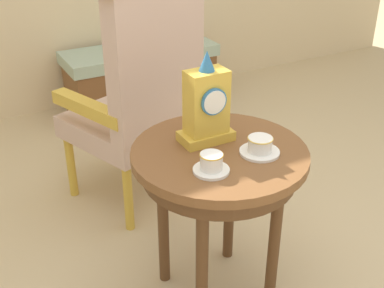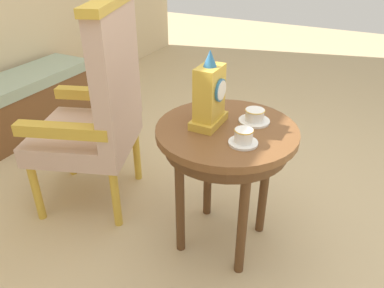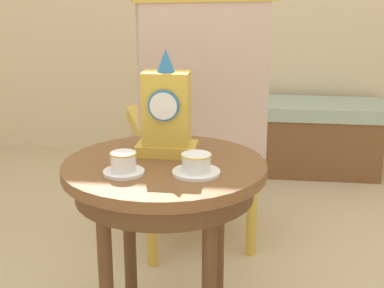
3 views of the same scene
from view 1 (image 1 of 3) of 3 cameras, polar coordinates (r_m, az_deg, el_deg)
side_table at (r=1.80m, az=3.08°, el=-3.02°), size 0.63×0.63×0.65m
teacup_left at (r=1.62m, az=2.21°, el=-2.25°), size 0.12×0.12×0.07m
teacup_right at (r=1.74m, az=7.71°, el=-0.27°), size 0.14×0.14×0.06m
mantel_clock at (r=1.76m, az=1.66°, el=4.30°), size 0.19×0.11×0.34m
armchair at (r=2.38m, az=-5.79°, el=5.59°), size 0.69×0.68×1.14m
window_bench at (r=3.65m, az=-5.79°, el=7.54°), size 1.07×0.40×0.44m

